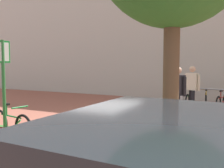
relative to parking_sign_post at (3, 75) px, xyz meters
The scene contains 9 objects.
ground_plane 3.11m from the parking_sign_post, 67.61° to the left, with size 60.00×60.00×0.00m, color brown.
building_facade 10.14m from the parking_sign_post, 83.84° to the left, with size 28.00×1.20×10.00m, color #B2ADA3.
planter_strip 2.23m from the parking_sign_post, ahead, with size 7.00×1.10×0.16m, color #336028.
parking_sign_post is the anchor object (origin of this frame).
bike_at_sign 1.22m from the parking_sign_post, 70.95° to the left, with size 1.66×0.48×0.86m.
bollard_steel 6.22m from the parking_sign_post, 59.52° to the left, with size 0.16×0.16×0.90m, color #ADADB2.
person_casual_tan 6.69m from the parking_sign_post, 67.90° to the left, with size 0.43×0.57×1.72m.
person_suited_navy 5.03m from the parking_sign_post, 48.79° to the left, with size 0.55×0.44×1.72m.
person_shirt_white 6.47m from the parking_sign_post, 57.79° to the left, with size 0.59×0.40×1.72m.
Camera 1 is at (4.09, -7.03, 1.86)m, focal length 43.00 mm.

